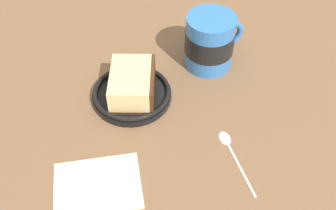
% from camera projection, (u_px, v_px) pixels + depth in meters
% --- Properties ---
extents(ground_plane, '(1.25, 1.25, 0.02)m').
position_uv_depth(ground_plane, '(174.00, 100.00, 0.76)').
color(ground_plane, brown).
extents(small_plate, '(0.14, 0.14, 0.02)m').
position_uv_depth(small_plate, '(132.00, 94.00, 0.74)').
color(small_plate, black).
rests_on(small_plate, ground_plane).
extents(cake_slice, '(0.09, 0.11, 0.05)m').
position_uv_depth(cake_slice, '(132.00, 84.00, 0.72)').
color(cake_slice, '#472814').
rests_on(cake_slice, small_plate).
extents(tea_mug, '(0.11, 0.10, 0.11)m').
position_uv_depth(tea_mug, '(210.00, 41.00, 0.77)').
color(tea_mug, '#3372BF').
rests_on(tea_mug, ground_plane).
extents(teaspoon, '(0.07, 0.13, 0.01)m').
position_uv_depth(teaspoon, '(230.00, 148.00, 0.67)').
color(teaspoon, silver).
rests_on(teaspoon, ground_plane).
extents(folded_napkin, '(0.16, 0.14, 0.01)m').
position_uv_depth(folded_napkin, '(97.00, 185.00, 0.62)').
color(folded_napkin, beige).
rests_on(folded_napkin, ground_plane).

